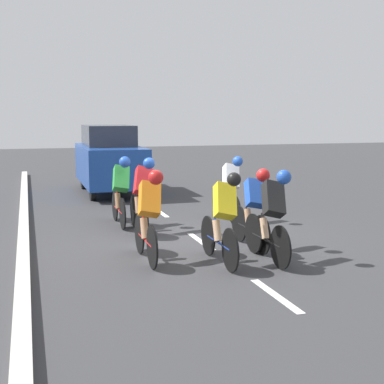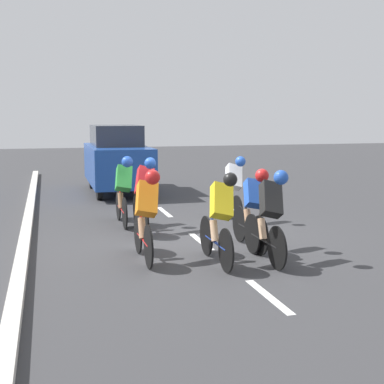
{
  "view_description": "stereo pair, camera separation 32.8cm",
  "coord_description": "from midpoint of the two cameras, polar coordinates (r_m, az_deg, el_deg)",
  "views": [
    {
      "loc": [
        3.07,
        9.57,
        2.37
      ],
      "look_at": [
        0.17,
        0.21,
        0.95
      ],
      "focal_mm": 50.0,
      "sensor_mm": 36.0,
      "label": 1
    },
    {
      "loc": [
        2.75,
        9.67,
        2.37
      ],
      "look_at": [
        0.17,
        0.21,
        0.95
      ],
      "focal_mm": 50.0,
      "sensor_mm": 36.0,
      "label": 2
    }
  ],
  "objects": [
    {
      "name": "cyclist_orange",
      "position": [
        8.62,
        -3.85,
        -2.21
      ],
      "size": [
        0.43,
        1.67,
        1.53
      ],
      "color": "black",
      "rests_on": "ground"
    },
    {
      "name": "lane_stripe_far",
      "position": [
        13.16,
        -2.23,
        -2.13
      ],
      "size": [
        0.12,
        1.4,
        0.01
      ],
      "primitive_type": "cube",
      "color": "white",
      "rests_on": "ground"
    },
    {
      "name": "ground_plane",
      "position": [
        10.32,
        1.54,
        -5.03
      ],
      "size": [
        60.0,
        60.0,
        0.0
      ],
      "primitive_type": "plane",
      "color": "#38383A"
    },
    {
      "name": "cyclist_blue",
      "position": [
        9.49,
        7.52,
        -1.52
      ],
      "size": [
        0.41,
        1.69,
        1.46
      ],
      "color": "black",
      "rests_on": "ground"
    },
    {
      "name": "support_car",
      "position": [
        16.46,
        -7.45,
        3.51
      ],
      "size": [
        1.7,
        4.04,
        2.06
      ],
      "color": "black",
      "rests_on": "ground"
    },
    {
      "name": "cyclist_yellow",
      "position": [
        8.46,
        4.11,
        -2.56
      ],
      "size": [
        0.44,
        1.71,
        1.5
      ],
      "color": "black",
      "rests_on": "ground"
    },
    {
      "name": "lane_stripe_near",
      "position": [
        7.26,
        9.46,
        -10.9
      ],
      "size": [
        0.12,
        1.4,
        0.01
      ],
      "primitive_type": "cube",
      "color": "white",
      "rests_on": "ground"
    },
    {
      "name": "curb",
      "position": [
        9.69,
        -16.61,
        -5.83
      ],
      "size": [
        0.2,
        25.59,
        0.14
      ],
      "primitive_type": "cube",
      "color": "beige",
      "rests_on": "ground"
    },
    {
      "name": "cyclist_black",
      "position": [
        8.67,
        9.3,
        -2.26
      ],
      "size": [
        0.44,
        1.72,
        1.52
      ],
      "color": "black",
      "rests_on": "ground"
    },
    {
      "name": "cyclist_red",
      "position": [
        10.83,
        -4.33,
        -0.05
      ],
      "size": [
        0.46,
        1.75,
        1.54
      ],
      "color": "black",
      "rests_on": "ground"
    },
    {
      "name": "cyclist_white",
      "position": [
        11.81,
        5.14,
        0.5
      ],
      "size": [
        0.45,
        1.71,
        1.49
      ],
      "color": "black",
      "rests_on": "ground"
    },
    {
      "name": "cyclist_green",
      "position": [
        11.55,
        -6.54,
        0.42
      ],
      "size": [
        0.42,
        1.67,
        1.51
      ],
      "color": "black",
      "rests_on": "ground"
    },
    {
      "name": "lane_stripe_mid",
      "position": [
        10.13,
        1.87,
        -5.27
      ],
      "size": [
        0.12,
        1.4,
        0.01
      ],
      "primitive_type": "cube",
      "color": "white",
      "rests_on": "ground"
    }
  ]
}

